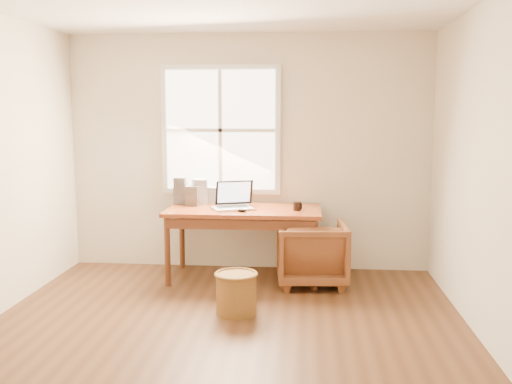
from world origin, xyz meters
TOP-DOWN VIEW (x-y plane):
  - room_shell at (-0.02, 0.16)m, footprint 4.04×4.54m
  - desk at (0.00, 1.80)m, footprint 1.60×0.80m
  - armchair at (0.71, 1.65)m, footprint 0.74×0.76m
  - wicker_stool at (0.05, 0.73)m, footprint 0.44×0.44m
  - laptop at (-0.12, 1.74)m, footprint 0.55×0.57m
  - mouse at (0.01, 1.60)m, footprint 0.11×0.09m
  - coffee_mug at (0.56, 1.72)m, footprint 0.10×0.10m
  - cd_stack_a at (-0.51, 2.01)m, footprint 0.18×0.17m
  - cd_stack_b at (-0.58, 1.94)m, footprint 0.14×0.12m
  - cd_stack_c at (-0.73, 2.04)m, footprint 0.13×0.12m
  - cd_stack_d at (-0.40, 2.11)m, footprint 0.15×0.13m

SIDE VIEW (x-z plane):
  - wicker_stool at x=0.05m, z-range 0.00..0.35m
  - armchair at x=0.71m, z-range 0.00..0.65m
  - desk at x=0.00m, z-range 0.71..0.75m
  - mouse at x=0.01m, z-range 0.75..0.78m
  - coffee_mug at x=0.56m, z-range 0.75..0.84m
  - cd_stack_d at x=-0.40m, z-range 0.75..0.93m
  - cd_stack_b at x=-0.58m, z-range 0.75..0.96m
  - cd_stack_a at x=-0.51m, z-range 0.75..1.03m
  - cd_stack_c at x=-0.73m, z-range 0.75..1.04m
  - laptop at x=-0.12m, z-range 0.75..1.07m
  - room_shell at x=-0.02m, z-range 0.00..2.64m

